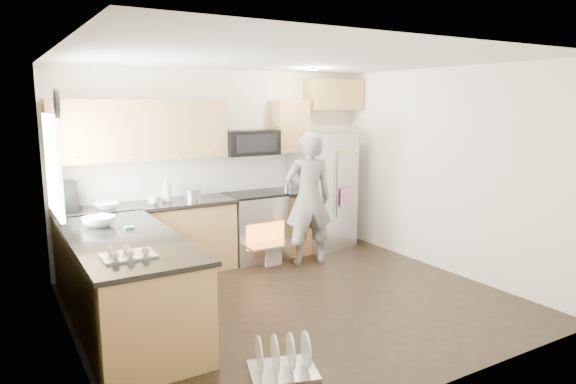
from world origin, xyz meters
TOP-DOWN VIEW (x-y plane):
  - ground at (0.00, 0.00)m, footprint 4.50×4.50m
  - room_shell at (-0.04, 0.02)m, footprint 4.54×4.04m
  - back_cabinet_run at (-0.59, 1.75)m, footprint 4.45×0.64m
  - peninsula at (-1.75, 0.25)m, footprint 0.96×2.36m
  - stove_range at (0.35, 1.69)m, footprint 0.76×0.97m
  - refrigerator at (1.50, 1.70)m, footprint 0.95×0.79m
  - person at (0.87, 1.12)m, footprint 0.73×0.56m
  - dish_rack at (-0.88, -1.21)m, footprint 0.64×0.57m

SIDE VIEW (x-z plane):
  - ground at x=0.00m, z-range 0.00..0.00m
  - dish_rack at x=-0.88m, z-range -0.08..0.25m
  - peninsula at x=-1.75m, z-range -0.05..0.98m
  - stove_range at x=0.35m, z-range -0.22..1.57m
  - refrigerator at x=1.50m, z-range 0.00..1.73m
  - person at x=0.87m, z-range 0.00..1.78m
  - back_cabinet_run at x=-0.59m, z-range -0.29..2.21m
  - room_shell at x=-0.04m, z-range 0.36..2.98m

